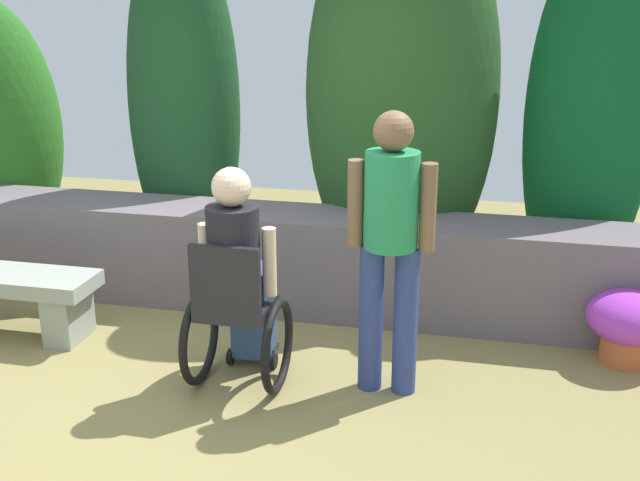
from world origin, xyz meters
TOP-DOWN VIEW (x-y plane):
  - ground_plane at (0.00, 0.00)m, footprint 10.03×10.03m
  - stone_retaining_wall at (0.00, 1.63)m, footprint 6.24×0.57m
  - hedge_backdrop at (-0.03, 2.24)m, footprint 5.99×1.03m
  - person_in_wheelchair at (0.26, 0.42)m, footprint 0.53×0.66m
  - person_standing_companion at (1.12, 0.54)m, footprint 0.49×0.30m
  - flower_pot_terracotta_by_wall at (2.54, 1.22)m, footprint 0.52×0.52m

SIDE VIEW (x-z plane):
  - ground_plane at x=0.00m, z-range 0.00..0.00m
  - flower_pot_terracotta_by_wall at x=2.54m, z-range 0.03..0.50m
  - stone_retaining_wall at x=0.00m, z-range 0.00..0.72m
  - person_in_wheelchair at x=0.26m, z-range -0.04..1.29m
  - person_standing_companion at x=1.12m, z-range 0.13..1.77m
  - hedge_backdrop at x=-0.03m, z-range -0.15..2.87m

